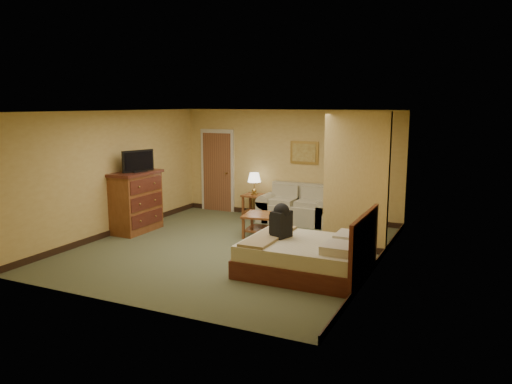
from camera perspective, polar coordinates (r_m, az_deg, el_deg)
The scene contains 17 objects.
floor at distance 9.60m, azimuth -2.93°, elevation -6.50°, with size 6.00×6.00×0.00m, color #4F5436.
ceiling at distance 9.21m, azimuth -3.07°, elevation 9.21°, with size 6.00×6.00×0.00m, color white.
back_wall at distance 12.02m, azimuth 3.76°, elevation 3.18°, with size 5.50×0.02×2.60m, color tan.
left_wall at distance 10.88m, azimuth -15.89°, elevation 2.09°, with size 0.02×6.00×2.60m, color tan.
right_wall at distance 8.39m, azimuth 13.80°, elevation -0.07°, with size 0.02×6.00×2.60m, color tan.
partition at distance 9.41m, azimuth 11.35°, elevation 1.10°, with size 1.20×0.15×2.60m, color tan.
door at distance 12.86m, azimuth -4.43°, elevation 2.41°, with size 0.94×0.16×2.10m.
baseboard at distance 12.22m, azimuth 3.68°, elevation -2.61°, with size 5.50×0.02×0.12m, color black.
loveseat at distance 11.65m, azimuth 4.76°, elevation -2.09°, with size 1.77×0.82×0.89m.
side_table at distance 12.14m, azimuth -0.20°, elevation -1.17°, with size 0.51×0.51×0.56m.
table_lamp at distance 12.04m, azimuth -0.20°, elevation 1.60°, with size 0.32×0.32×0.53m.
coffee_table at distance 10.40m, azimuth 0.71°, elevation -3.26°, with size 0.84×0.84×0.47m.
wall_picture at distance 11.83m, azimuth 5.53°, elevation 4.50°, with size 0.69×0.04×0.54m.
dresser at distance 11.05m, azimuth -13.56°, elevation -1.05°, with size 0.64×1.22×1.31m.
tv at distance 10.86m, azimuth -13.33°, elevation 3.40°, with size 0.28×0.74×0.46m.
bed at distance 8.20m, azimuth 6.07°, elevation -7.30°, with size 1.98×1.68×1.09m.
backpack at distance 8.30m, azimuth 2.92°, elevation -3.15°, with size 0.31×0.39×0.58m.
Camera 1 is at (4.35, -8.11, 2.73)m, focal length 35.00 mm.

